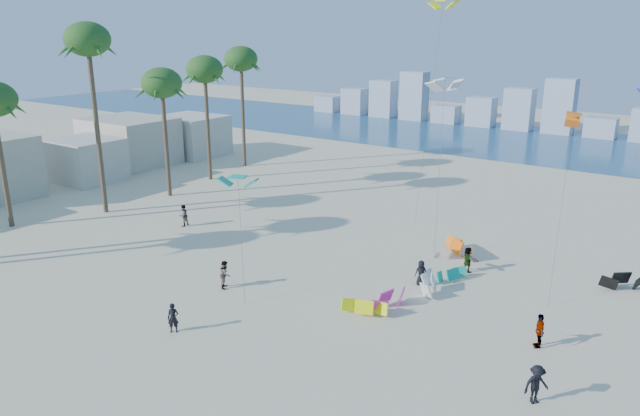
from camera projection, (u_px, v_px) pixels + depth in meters
The scene contains 10 objects.
ground at pixel (85, 361), 29.68m from camera, with size 220.00×220.00×0.00m, color beige.
ocean at pixel (528, 142), 85.87m from camera, with size 220.00×220.00×0.00m, color navy.
kitesurfer_near at pixel (173, 318), 32.25m from camera, with size 0.61×0.40×1.66m, color black.
kitesurfer_mid at pixel (225, 274), 37.77m from camera, with size 0.87×0.68×1.80m, color gray.
kitesurfers_far at pixel (425, 286), 36.04m from camera, with size 39.88×13.56×1.86m.
grounded_kites at pixel (457, 279), 38.17m from camera, with size 14.29×15.25×1.05m.
flying_kites at pixel (553, 115), 36.51m from camera, with size 32.72×30.94×18.54m.
palm_row at pixel (87, 79), 50.75m from camera, with size 8.00×44.80×16.35m.
beachfront_buildings at pixel (66, 156), 63.79m from camera, with size 11.50×43.00×6.00m.
distant_skyline at pixel (542, 112), 93.43m from camera, with size 85.00×3.00×8.40m.
Camera 1 is at (24.69, -14.59, 15.90)m, focal length 33.54 mm.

